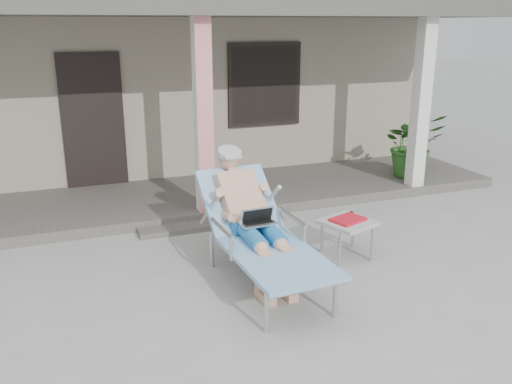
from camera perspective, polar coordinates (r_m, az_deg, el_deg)
name	(u,v)px	position (r m, az deg, el deg)	size (l,w,h in m)	color
ground	(261,285)	(5.85, 0.52, -9.81)	(60.00, 60.00, 0.00)	#9E9E99
house	(147,74)	(11.54, -11.43, 12.05)	(10.40, 5.40, 3.30)	#9F957E
porch_deck	(191,198)	(8.48, -6.81, -0.58)	(10.00, 2.00, 0.15)	#605B56
porch_overhang	(185,14)	(8.02, -7.44, 18.07)	(10.00, 2.30, 2.85)	silver
porch_step	(212,224)	(7.44, -4.64, -3.42)	(2.00, 0.30, 0.07)	#605B56
lounger	(255,202)	(5.70, -0.05, -1.07)	(0.91, 2.20, 1.41)	#B7B7BC
side_table	(348,224)	(6.47, 9.61, -3.37)	(0.69, 0.69, 0.49)	#AAAAA5
potted_palm	(413,144)	(9.57, 16.16, 4.83)	(1.00, 0.87, 1.11)	#26591E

